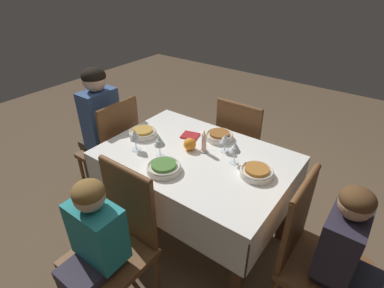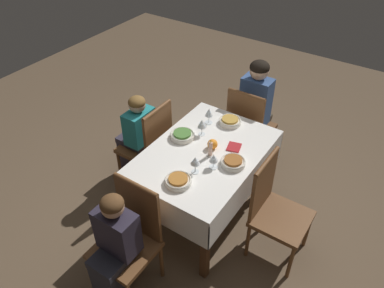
# 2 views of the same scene
# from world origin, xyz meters

# --- Properties ---
(ground_plane) EXTENTS (8.00, 8.00, 0.00)m
(ground_plane) POSITION_xyz_m (0.00, 0.00, 0.00)
(ground_plane) COLOR brown
(dining_table) EXTENTS (1.28, 0.88, 0.76)m
(dining_table) POSITION_xyz_m (0.00, 0.00, 0.65)
(dining_table) COLOR white
(dining_table) RESTS_ON ground_plane
(chair_east) EXTENTS (0.43, 0.43, 0.95)m
(chair_east) POSITION_xyz_m (0.88, 0.01, 0.51)
(chair_east) COLOR brown
(chair_east) RESTS_ON ground_plane
(chair_north) EXTENTS (0.43, 0.43, 0.95)m
(chair_north) POSITION_xyz_m (0.07, 0.68, 0.51)
(chair_north) COLOR brown
(chair_north) RESTS_ON ground_plane
(chair_west) EXTENTS (0.43, 0.43, 0.95)m
(chair_west) POSITION_xyz_m (-0.88, 0.10, 0.51)
(chair_west) COLOR brown
(chair_west) RESTS_ON ground_plane
(chair_south) EXTENTS (0.43, 0.43, 0.95)m
(chair_south) POSITION_xyz_m (-0.02, -0.68, 0.51)
(chair_south) COLOR brown
(chair_south) RESTS_ON ground_plane
(person_adult_denim) EXTENTS (0.34, 0.30, 1.19)m
(person_adult_denim) POSITION_xyz_m (1.04, 0.01, 0.67)
(person_adult_denim) COLOR #4C4233
(person_adult_denim) RESTS_ON ground_plane
(person_child_teal) EXTENTS (0.30, 0.33, 0.99)m
(person_child_teal) POSITION_xyz_m (0.07, 0.85, 0.54)
(person_child_teal) COLOR #383342
(person_child_teal) RESTS_ON ground_plane
(person_child_dark) EXTENTS (0.33, 0.30, 1.01)m
(person_child_dark) POSITION_xyz_m (-1.05, 0.10, 0.55)
(person_child_dark) COLOR #282833
(person_child_dark) RESTS_ON ground_plane
(bowl_east) EXTENTS (0.21, 0.21, 0.06)m
(bowl_east) POSITION_xyz_m (0.47, 0.02, 0.79)
(bowl_east) COLOR silver
(bowl_east) RESTS_ON dining_table
(wine_glass_east) EXTENTS (0.07, 0.07, 0.16)m
(wine_glass_east) POSITION_xyz_m (0.37, 0.19, 0.87)
(wine_glass_east) COLOR white
(wine_glass_east) RESTS_ON dining_table
(bowl_north) EXTENTS (0.22, 0.22, 0.06)m
(bowl_north) POSITION_xyz_m (0.05, 0.27, 0.79)
(bowl_north) COLOR silver
(bowl_north) RESTS_ON dining_table
(wine_glass_north) EXTENTS (0.08, 0.08, 0.16)m
(wine_glass_north) POSITION_xyz_m (0.19, 0.15, 0.87)
(wine_glass_north) COLOR white
(wine_glass_north) RESTS_ON dining_table
(bowl_west) EXTENTS (0.21, 0.21, 0.06)m
(bowl_west) POSITION_xyz_m (-0.44, -0.03, 0.79)
(bowl_west) COLOR silver
(bowl_west) RESTS_ON dining_table
(wine_glass_west) EXTENTS (0.08, 0.08, 0.15)m
(wine_glass_west) POSITION_xyz_m (-0.26, -0.07, 0.87)
(wine_glass_west) COLOR white
(wine_glass_west) RESTS_ON dining_table
(bowl_south) EXTENTS (0.20, 0.20, 0.06)m
(bowl_south) POSITION_xyz_m (-0.02, -0.28, 0.79)
(bowl_south) COLOR silver
(bowl_south) RESTS_ON dining_table
(wine_glass_south) EXTENTS (0.07, 0.07, 0.13)m
(wine_glass_south) POSITION_xyz_m (-0.13, -0.16, 0.85)
(wine_glass_south) COLOR white
(wine_glass_south) RESTS_ON dining_table
(candle_centerpiece) EXTENTS (0.06, 0.06, 0.16)m
(candle_centerpiece) POSITION_xyz_m (-0.02, -0.07, 0.82)
(candle_centerpiece) COLOR beige
(candle_centerpiece) RESTS_ON dining_table
(orange_fruit) EXTENTS (0.09, 0.09, 0.09)m
(orange_fruit) POSITION_xyz_m (0.07, -0.03, 0.80)
(orange_fruit) COLOR orange
(orange_fruit) RESTS_ON dining_table
(napkin_red_folded) EXTENTS (0.15, 0.14, 0.01)m
(napkin_red_folded) POSITION_xyz_m (0.18, -0.18, 0.77)
(napkin_red_folded) COLOR #AD2328
(napkin_red_folded) RESTS_ON dining_table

